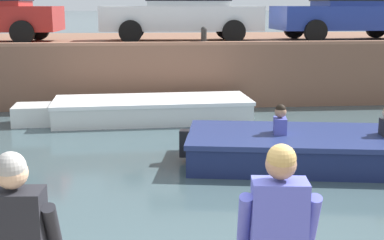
% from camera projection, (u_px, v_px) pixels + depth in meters
% --- Properties ---
extents(ground_plane, '(400.00, 400.00, 0.00)m').
position_uv_depth(ground_plane, '(179.00, 165.00, 8.79)').
color(ground_plane, '#3D5156').
extents(far_quay_wall, '(60.00, 6.00, 1.59)m').
position_uv_depth(far_quay_wall, '(161.00, 64.00, 16.18)').
color(far_quay_wall, brown).
rests_on(far_quay_wall, ground).
extents(far_wall_coping, '(60.00, 0.24, 0.08)m').
position_uv_depth(far_wall_coping, '(165.00, 44.00, 13.20)').
color(far_wall_coping, '#9F6C52').
rests_on(far_wall_coping, far_quay_wall).
extents(boat_moored_central_white, '(5.26, 1.78, 0.51)m').
position_uv_depth(boat_moored_central_white, '(143.00, 110.00, 12.03)').
color(boat_moored_central_white, white).
rests_on(boat_moored_central_white, ground).
extents(motorboat_passing, '(6.06, 2.63, 1.00)m').
position_uv_depth(motorboat_passing, '(354.00, 150.00, 8.70)').
color(motorboat_passing, navy).
rests_on(motorboat_passing, ground).
extents(car_centre_white, '(4.35, 2.10, 1.54)m').
position_uv_depth(car_centre_white, '(184.00, 10.00, 14.47)').
color(car_centre_white, white).
rests_on(car_centre_white, far_quay_wall).
extents(car_right_inner_blue, '(4.16, 2.09, 1.54)m').
position_uv_depth(car_right_inner_blue, '(351.00, 9.00, 14.89)').
color(car_right_inner_blue, '#233893').
rests_on(car_right_inner_blue, far_quay_wall).
extents(mooring_bollard_mid, '(0.15, 0.15, 0.45)m').
position_uv_depth(mooring_bollard_mid, '(204.00, 35.00, 13.38)').
color(mooring_bollard_mid, '#2D2B28').
rests_on(mooring_bollard_mid, far_quay_wall).
extents(person_seated_left, '(0.55, 0.55, 0.96)m').
position_uv_depth(person_seated_left, '(19.00, 240.00, 3.36)').
color(person_seated_left, '#282833').
rests_on(person_seated_left, near_quay).
extents(person_seated_right, '(0.56, 0.56, 0.96)m').
position_uv_depth(person_seated_right, '(278.00, 229.00, 3.54)').
color(person_seated_right, '#282833').
rests_on(person_seated_right, near_quay).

